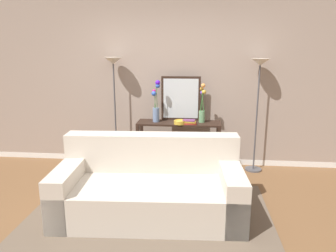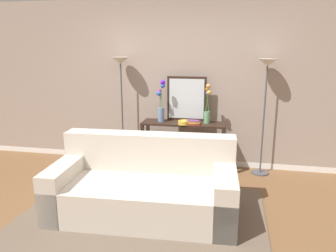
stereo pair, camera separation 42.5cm
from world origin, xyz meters
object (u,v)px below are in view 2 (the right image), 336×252
at_px(floor_lamp_right, 266,85).
at_px(book_stack, 194,122).
at_px(vase_tall_flowers, 161,105).
at_px(fruit_bowl, 184,122).
at_px(book_row_under_console, 161,165).
at_px(wall_mirror, 187,99).
at_px(vase_short_flowers, 207,107).
at_px(couch, 144,188).
at_px(console_table, 183,137).
at_px(floor_lamp_left, 121,81).

height_order(floor_lamp_right, book_stack, floor_lamp_right).
xyz_separation_m(vase_tall_flowers, fruit_bowl, (0.37, -0.11, -0.23)).
distance_m(fruit_bowl, book_row_under_console, 0.85).
bearing_deg(wall_mirror, book_stack, -60.26).
bearing_deg(vase_short_flowers, vase_tall_flowers, -177.06).
distance_m(couch, book_row_under_console, 1.43).
bearing_deg(book_row_under_console, vase_tall_flowers, -38.89).
bearing_deg(floor_lamp_right, fruit_bowl, -168.58).
xyz_separation_m(wall_mirror, book_row_under_console, (-0.38, -0.16, -1.06)).
height_order(console_table, vase_tall_flowers, vase_tall_flowers).
bearing_deg(wall_mirror, couch, -99.45).
xyz_separation_m(console_table, floor_lamp_left, (-1.03, 0.12, 0.84)).
height_order(console_table, floor_lamp_left, floor_lamp_left).
relative_size(vase_tall_flowers, book_row_under_console, 1.97).
xyz_separation_m(floor_lamp_left, book_stack, (1.19, -0.21, -0.57)).
bearing_deg(vase_tall_flowers, console_table, 1.09).
xyz_separation_m(fruit_bowl, book_row_under_console, (-0.38, 0.12, -0.75)).
xyz_separation_m(couch, vase_tall_flowers, (-0.11, 1.39, 0.74)).
bearing_deg(vase_short_flowers, floor_lamp_left, 176.45).
distance_m(book_stack, book_row_under_console, 0.92).
relative_size(wall_mirror, vase_tall_flowers, 1.07).
distance_m(couch, console_table, 1.44).
relative_size(wall_mirror, book_stack, 3.23).
xyz_separation_m(floor_lamp_left, book_row_under_console, (0.67, -0.12, -1.32)).
bearing_deg(vase_tall_flowers, fruit_bowl, -16.94).
bearing_deg(vase_short_flowers, wall_mirror, 159.05).
relative_size(vase_short_flowers, fruit_bowl, 3.38).
height_order(floor_lamp_left, wall_mirror, floor_lamp_left).
bearing_deg(floor_lamp_left, vase_short_flowers, -3.55).
distance_m(vase_tall_flowers, book_stack, 0.57).
distance_m(console_table, floor_lamp_left, 1.33).
bearing_deg(book_stack, console_table, 149.33).
height_order(console_table, book_row_under_console, console_table).
bearing_deg(fruit_bowl, book_row_under_console, 162.49).
bearing_deg(book_stack, floor_lamp_left, 169.86).
relative_size(floor_lamp_left, vase_tall_flowers, 2.73).
height_order(console_table, fruit_bowl, fruit_bowl).
bearing_deg(floor_lamp_right, console_table, -174.46).
bearing_deg(vase_short_flowers, couch, -112.58).
relative_size(floor_lamp_left, book_stack, 8.23).
xyz_separation_m(vase_tall_flowers, book_stack, (0.51, -0.09, -0.23)).
height_order(console_table, book_stack, book_stack).
bearing_deg(console_table, book_stack, -30.67).
bearing_deg(couch, floor_lamp_left, 117.38).
bearing_deg(floor_lamp_left, console_table, -6.41).
relative_size(console_table, wall_mirror, 1.86).
relative_size(floor_lamp_right, vase_tall_flowers, 2.71).
distance_m(floor_lamp_right, vase_short_flowers, 0.90).
bearing_deg(floor_lamp_right, book_stack, -168.24).
relative_size(wall_mirror, vase_short_flowers, 1.15).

